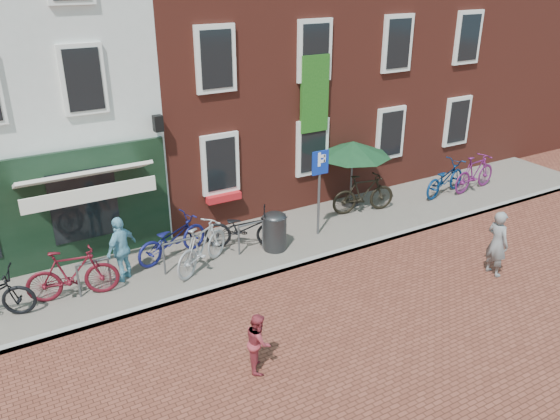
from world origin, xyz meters
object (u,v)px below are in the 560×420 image
bicycle_3 (202,246)px  litter_bin (275,229)px  woman (497,243)px  bicycle_7 (475,173)px  boy (258,342)px  cafe_person (122,249)px  parking_sign (320,178)px  bicycle_1 (72,274)px  bicycle_5 (364,193)px  bicycle_2 (172,238)px  bicycle_4 (244,228)px  bicycle_6 (445,178)px  parasol (353,146)px

bicycle_3 → litter_bin: bearing=-122.0°
woman → bicycle_3: (-6.14, 3.66, -0.13)m
woman → bicycle_7: woman is taller
bicycle_7 → boy: bearing=105.4°
bicycle_3 → cafe_person: bearing=43.6°
cafe_person → parking_sign: bearing=142.6°
cafe_person → bicycle_1: (-1.19, -0.26, -0.20)m
parking_sign → bicycle_5: bearing=16.5°
bicycle_1 → bicycle_3: bearing=-82.3°
woman → bicycle_3: 7.15m
bicycle_2 → bicycle_4: size_ratio=1.00×
litter_bin → bicycle_1: size_ratio=0.56×
bicycle_4 → bicycle_2: bearing=107.5°
parking_sign → bicycle_5: parking_sign is taller
parking_sign → bicycle_4: bearing=170.4°
bicycle_5 → bicycle_7: size_ratio=1.00×
boy → bicycle_7: size_ratio=0.59×
boy → bicycle_6: (9.24, 4.47, 0.05)m
litter_bin → woman: woman is taller
litter_bin → bicycle_5: bearing=12.4°
cafe_person → bicycle_2: (1.37, 0.43, -0.26)m
bicycle_3 → bicycle_7: (9.83, 0.36, 0.00)m
bicycle_3 → bicycle_5: bearing=-114.0°
boy → cafe_person: cafe_person is taller
bicycle_4 → bicycle_7: bearing=-62.1°
bicycle_2 → bicycle_7: bicycle_7 is taller
bicycle_4 → bicycle_7: size_ratio=1.03×
boy → bicycle_6: boy is taller
woman → bicycle_5: (-0.60, 4.43, -0.13)m
parasol → bicycle_7: size_ratio=1.15×
bicycle_4 → bicycle_6: (7.32, 0.06, 0.00)m
cafe_person → bicycle_4: 3.23m
bicycle_2 → bicycle_7: 10.29m
litter_bin → bicycle_1: 5.06m
parasol → bicycle_2: size_ratio=1.12×
parasol → cafe_person: bearing=-173.0°
bicycle_7 → litter_bin: bearing=85.7°
bicycle_4 → bicycle_6: 7.32m
bicycle_2 → bicycle_5: (5.99, -0.14, 0.06)m
cafe_person → bicycle_1: 1.24m
boy → bicycle_6: size_ratio=0.58×
parasol → bicycle_5: parasol is taller
bicycle_4 → bicycle_5: size_ratio=1.03×
bicycle_5 → bicycle_7: same height
bicycle_5 → bicycle_6: (3.18, -0.18, -0.06)m
bicycle_2 → bicycle_5: bicycle_5 is taller
bicycle_1 → bicycle_6: bicycle_1 is taller
woman → cafe_person: (-7.96, 4.14, 0.07)m
parking_sign → bicycle_6: size_ratio=1.18×
litter_bin → bicycle_1: (-5.05, 0.22, 0.02)m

